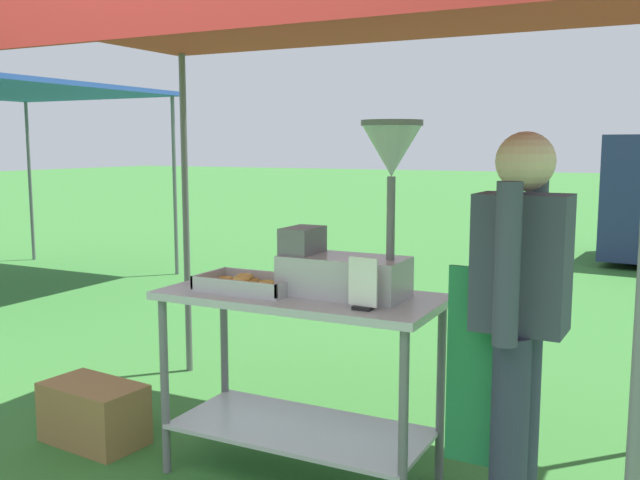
{
  "coord_description": "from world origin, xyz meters",
  "views": [
    {
      "loc": [
        1.56,
        -1.66,
        1.56
      ],
      "look_at": [
        0.05,
        1.34,
        1.11
      ],
      "focal_mm": 39.74,
      "sensor_mm": 36.0,
      "label": 1
    }
  ],
  "objects_px": {
    "menu_sign": "(363,288)",
    "vendor": "(518,319)",
    "supply_crate": "(94,413)",
    "donut_cart": "(301,346)",
    "donut_tray": "(248,285)",
    "donut_fryer": "(355,234)",
    "stall_canopy": "(310,19)"
  },
  "relations": [
    {
      "from": "donut_fryer",
      "to": "supply_crate",
      "type": "bearing_deg",
      "value": -172.69
    },
    {
      "from": "donut_tray",
      "to": "donut_cart",
      "type": "bearing_deg",
      "value": 12.6
    },
    {
      "from": "menu_sign",
      "to": "supply_crate",
      "type": "distance_m",
      "value": 1.75
    },
    {
      "from": "stall_canopy",
      "to": "donut_cart",
      "type": "height_order",
      "value": "stall_canopy"
    },
    {
      "from": "menu_sign",
      "to": "vendor",
      "type": "height_order",
      "value": "vendor"
    },
    {
      "from": "vendor",
      "to": "supply_crate",
      "type": "height_order",
      "value": "vendor"
    },
    {
      "from": "donut_cart",
      "to": "menu_sign",
      "type": "bearing_deg",
      "value": -24.43
    },
    {
      "from": "donut_fryer",
      "to": "vendor",
      "type": "height_order",
      "value": "donut_fryer"
    },
    {
      "from": "donut_fryer",
      "to": "donut_cart",
      "type": "bearing_deg",
      "value": -172.24
    },
    {
      "from": "stall_canopy",
      "to": "vendor",
      "type": "xyz_separation_m",
      "value": [
        1.0,
        -0.21,
        -1.22
      ]
    },
    {
      "from": "stall_canopy",
      "to": "donut_tray",
      "type": "xyz_separation_m",
      "value": [
        -0.25,
        -0.15,
        -1.21
      ]
    },
    {
      "from": "stall_canopy",
      "to": "menu_sign",
      "type": "xyz_separation_m",
      "value": [
        0.39,
        -0.27,
        -1.14
      ]
    },
    {
      "from": "menu_sign",
      "to": "vendor",
      "type": "xyz_separation_m",
      "value": [
        0.61,
        0.07,
        -0.08
      ]
    },
    {
      "from": "donut_cart",
      "to": "donut_fryer",
      "type": "height_order",
      "value": "donut_fryer"
    },
    {
      "from": "donut_tray",
      "to": "menu_sign",
      "type": "relative_size",
      "value": 2.13
    },
    {
      "from": "donut_fryer",
      "to": "menu_sign",
      "type": "distance_m",
      "value": 0.31
    },
    {
      "from": "stall_canopy",
      "to": "menu_sign",
      "type": "distance_m",
      "value": 1.24
    },
    {
      "from": "stall_canopy",
      "to": "vendor",
      "type": "bearing_deg",
      "value": -11.68
    },
    {
      "from": "menu_sign",
      "to": "supply_crate",
      "type": "relative_size",
      "value": 0.38
    },
    {
      "from": "vendor",
      "to": "donut_fryer",
      "type": "bearing_deg",
      "value": 169.07
    },
    {
      "from": "stall_canopy",
      "to": "menu_sign",
      "type": "relative_size",
      "value": 14.23
    },
    {
      "from": "donut_tray",
      "to": "menu_sign",
      "type": "height_order",
      "value": "menu_sign"
    },
    {
      "from": "stall_canopy",
      "to": "donut_fryer",
      "type": "relative_size",
      "value": 4.0
    },
    {
      "from": "donut_cart",
      "to": "donut_tray",
      "type": "height_order",
      "value": "donut_tray"
    },
    {
      "from": "menu_sign",
      "to": "supply_crate",
      "type": "height_order",
      "value": "menu_sign"
    },
    {
      "from": "donut_fryer",
      "to": "menu_sign",
      "type": "relative_size",
      "value": 3.56
    },
    {
      "from": "donut_cart",
      "to": "supply_crate",
      "type": "xyz_separation_m",
      "value": [
        -1.16,
        -0.15,
        -0.48
      ]
    },
    {
      "from": "donut_tray",
      "to": "menu_sign",
      "type": "xyz_separation_m",
      "value": [
        0.63,
        -0.12,
        0.07
      ]
    },
    {
      "from": "donut_cart",
      "to": "vendor",
      "type": "height_order",
      "value": "vendor"
    },
    {
      "from": "vendor",
      "to": "supply_crate",
      "type": "distance_m",
      "value": 2.29
    },
    {
      "from": "donut_fryer",
      "to": "menu_sign",
      "type": "height_order",
      "value": "donut_fryer"
    },
    {
      "from": "stall_canopy",
      "to": "menu_sign",
      "type": "bearing_deg",
      "value": -35.35
    }
  ]
}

